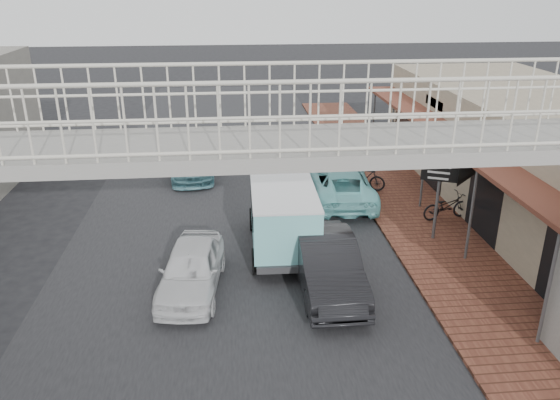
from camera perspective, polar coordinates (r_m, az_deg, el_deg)
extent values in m
plane|color=black|center=(14.76, -5.29, -9.42)|extent=(120.00, 120.00, 0.00)
cube|color=black|center=(14.76, -5.29, -9.40)|extent=(10.00, 60.00, 0.01)
cube|color=brown|center=(18.50, 15.21, -3.17)|extent=(3.00, 40.00, 0.10)
cube|color=gray|center=(20.64, 26.63, 3.66)|extent=(6.00, 18.00, 4.00)
cube|color=brown|center=(18.86, 18.48, 6.20)|extent=(1.80, 18.00, 0.12)
cube|color=silver|center=(22.05, 15.92, 9.72)|extent=(0.08, 2.60, 0.90)
cube|color=#B21914|center=(16.34, 23.82, 4.57)|extent=(0.08, 2.20, 0.80)
cube|color=gray|center=(8.98, -6.18, 5.39)|extent=(14.00, 2.00, 0.24)
cube|color=beige|center=(9.75, -6.31, 10.75)|extent=(14.00, 0.08, 1.10)
cube|color=beige|center=(7.89, -6.42, 8.09)|extent=(14.00, 0.08, 1.10)
imported|color=silver|center=(14.62, -9.25, -7.08)|extent=(1.90, 3.88, 1.27)
imported|color=black|center=(14.54, 4.99, -6.69)|extent=(1.53, 4.33, 1.42)
imported|color=#73C6C7|center=(20.35, 6.39, 1.67)|extent=(2.45, 4.83, 1.31)
imported|color=#69A9B6|center=(23.22, -9.38, 3.98)|extent=(2.19, 4.38, 1.22)
cylinder|color=black|center=(17.94, -2.76, -2.02)|extent=(0.28, 0.76, 0.76)
cylinder|color=black|center=(18.05, 2.59, -1.86)|extent=(0.28, 0.76, 0.76)
cylinder|color=black|center=(15.32, -2.45, -6.45)|extent=(0.28, 0.76, 0.76)
cylinder|color=black|center=(15.45, 3.84, -6.22)|extent=(0.28, 0.76, 0.76)
cube|color=#79D0D2|center=(15.99, 0.38, -1.59)|extent=(1.91, 3.50, 1.46)
cube|color=#79D0D2|center=(17.93, -0.13, 0.23)|extent=(1.77, 1.01, 0.97)
cube|color=black|center=(15.83, 0.38, -0.26)|extent=(1.94, 2.85, 0.54)
cube|color=silver|center=(15.70, 0.39, 0.94)|extent=(1.93, 3.50, 0.06)
imported|color=black|center=(19.34, 16.99, -0.61)|extent=(1.83, 0.95, 0.91)
imported|color=black|center=(21.34, 8.87, 2.29)|extent=(1.62, 1.10, 0.95)
cylinder|color=#59595B|center=(13.98, 26.59, -8.04)|extent=(0.04, 0.04, 2.24)
cylinder|color=#59595B|center=(13.53, 27.02, -9.14)|extent=(0.04, 0.04, 2.24)
cylinder|color=#59595B|center=(17.43, 16.13, 0.20)|extent=(0.09, 0.09, 2.71)
cube|color=black|center=(17.08, 16.46, 3.23)|extent=(1.05, 0.51, 0.84)
cone|color=black|center=(17.08, 19.12, 2.91)|extent=(0.93, 1.17, 1.03)
cube|color=white|center=(17.06, 16.28, 3.06)|extent=(0.69, 0.31, 0.56)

